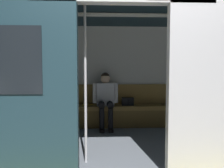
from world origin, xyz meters
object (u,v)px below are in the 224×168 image
train_car (111,52)px  bench_seat (112,111)px  person_seated (106,96)px  grab_pole_door (85,82)px  book (87,105)px  handbag (128,101)px

train_car → bench_seat: train_car is taller
person_seated → grab_pole_door: grab_pole_door is taller
train_car → person_seated: (0.08, -1.04, -0.88)m
train_car → book: 1.66m
person_seated → grab_pole_door: size_ratio=0.54×
bench_seat → train_car: bearing=86.0°
bench_seat → grab_pole_door: (0.47, 1.94, 0.75)m
train_car → grab_pole_door: bearing=65.4°
bench_seat → person_seated: bearing=18.6°
train_car → bench_seat: size_ratio=2.18×
train_car → book: train_car is taller
bench_seat → person_seated: person_seated is taller
train_car → handbag: 1.56m
bench_seat → handbag: bearing=-175.8°
bench_seat → grab_pole_door: bearing=76.5°
bench_seat → book: bearing=-7.3°
book → grab_pole_door: (-0.09, 2.01, 0.63)m
book → handbag: bearing=-154.0°
person_seated → book: bearing=-17.1°
book → grab_pole_door: 2.11m
bench_seat → book: 0.57m
handbag → grab_pole_door: size_ratio=0.12×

